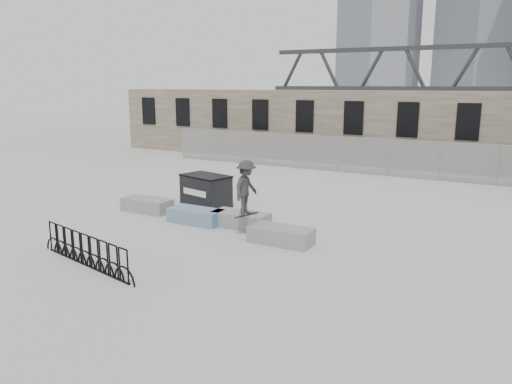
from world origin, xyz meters
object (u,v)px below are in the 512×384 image
(planter_far_left, at_px, (147,204))
(dumpster, at_px, (206,191))
(planter_center_left, at_px, (196,215))
(planter_offset, at_px, (281,235))
(bike_rack, at_px, (86,251))
(skateboarder, at_px, (246,188))
(planter_center_right, at_px, (241,219))

(planter_far_left, xyz_separation_m, dumpster, (1.55, 1.80, 0.38))
(planter_center_left, xyz_separation_m, planter_offset, (3.73, -0.63, 0.00))
(planter_center_left, height_order, bike_rack, bike_rack)
(dumpster, xyz_separation_m, skateboarder, (3.54, -2.80, 0.99))
(planter_far_left, height_order, planter_center_right, same)
(bike_rack, bearing_deg, dumpster, 98.09)
(planter_far_left, relative_size, planter_center_left, 1.00)
(planter_offset, bearing_deg, bike_rack, -130.78)
(dumpster, height_order, skateboarder, skateboarder)
(dumpster, bearing_deg, planter_center_right, -20.07)
(planter_center_right, bearing_deg, planter_center_left, -168.47)
(planter_center_left, height_order, skateboarder, skateboarder)
(planter_center_right, relative_size, skateboarder, 1.04)
(bike_rack, xyz_separation_m, skateboarder, (2.51, 4.42, 1.22))
(planter_far_left, bearing_deg, planter_center_right, -0.77)
(planter_center_left, bearing_deg, skateboarder, -13.80)
(planter_offset, distance_m, bike_rack, 5.80)
(planter_center_right, height_order, planter_offset, same)
(planter_offset, xyz_separation_m, bike_rack, (-3.78, -4.39, 0.16))
(planter_far_left, distance_m, planter_center_right, 4.31)
(planter_center_left, bearing_deg, dumpster, 116.30)
(dumpster, bearing_deg, planter_far_left, -116.93)
(planter_center_left, relative_size, planter_offset, 1.00)
(planter_far_left, distance_m, dumpster, 2.41)
(planter_center_left, xyz_separation_m, planter_center_right, (1.67, 0.34, 0.00))
(planter_far_left, height_order, skateboarder, skateboarder)
(planter_offset, distance_m, dumpster, 5.59)
(dumpster, bearing_deg, bike_rack, -67.99)
(planter_far_left, height_order, planter_offset, same)
(skateboarder, bearing_deg, planter_center_left, 76.17)
(dumpster, bearing_deg, skateboarder, -24.44)
(dumpster, bearing_deg, planter_center_left, -49.78)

